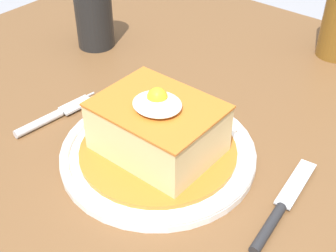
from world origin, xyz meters
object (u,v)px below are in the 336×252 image
at_px(fork, 51,117).
at_px(soda_can, 94,13).
at_px(main_plate, 158,152).
at_px(knife, 277,214).

xyz_separation_m(fork, soda_can, (-0.12, 0.20, 0.06)).
bearing_deg(main_plate, soda_can, 149.97).
xyz_separation_m(main_plate, knife, (0.17, 0.01, -0.00)).
height_order(knife, soda_can, soda_can).
relative_size(fork, knife, 0.86).
bearing_deg(knife, main_plate, -178.08).
xyz_separation_m(main_plate, soda_can, (-0.29, 0.17, 0.05)).
height_order(fork, knife, same).
height_order(main_plate, knife, main_plate).
distance_m(main_plate, soda_can, 0.34).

